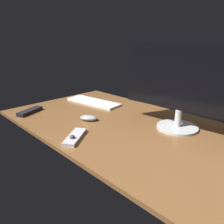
% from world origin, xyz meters
% --- Properties ---
extents(desk, '(1.40, 0.84, 0.02)m').
position_xyz_m(desk, '(0.00, 0.00, 0.01)').
color(desk, brown).
rests_on(desk, ground).
extents(monitor, '(0.64, 0.22, 0.44)m').
position_xyz_m(monitor, '(0.27, 0.16, 0.26)').
color(monitor, silver).
rests_on(monitor, desk).
extents(keyboard, '(0.44, 0.19, 0.02)m').
position_xyz_m(keyboard, '(-0.41, 0.15, 0.03)').
color(keyboard, white).
rests_on(keyboard, desk).
extents(computer_mouse, '(0.12, 0.10, 0.03)m').
position_xyz_m(computer_mouse, '(-0.15, -0.11, 0.04)').
color(computer_mouse, '#999EA5').
rests_on(computer_mouse, desk).
extents(media_remote, '(0.15, 0.19, 0.03)m').
position_xyz_m(media_remote, '(-0.01, -0.31, 0.03)').
color(media_remote, '#B7B7BC').
rests_on(media_remote, desk).
extents(tv_remote, '(0.12, 0.19, 0.02)m').
position_xyz_m(tv_remote, '(-0.52, -0.29, 0.03)').
color(tv_remote, black).
rests_on(tv_remote, desk).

